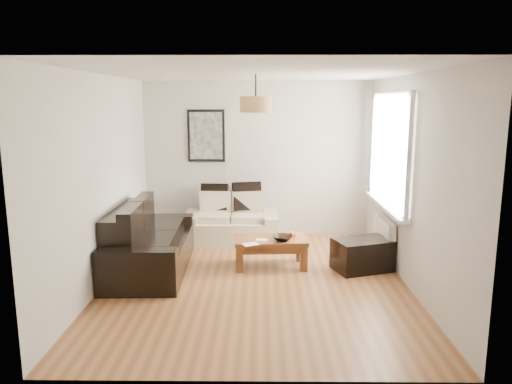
{
  "coord_description": "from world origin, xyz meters",
  "views": [
    {
      "loc": [
        0.07,
        -5.86,
        2.27
      ],
      "look_at": [
        0.0,
        0.6,
        1.05
      ],
      "focal_mm": 33.87,
      "sensor_mm": 36.0,
      "label": 1
    }
  ],
  "objects_px": {
    "coffee_table": "(270,252)",
    "loveseat_cream": "(231,219)",
    "sofa_leather": "(150,239)",
    "ottoman": "(362,255)"
  },
  "relations": [
    {
      "from": "sofa_leather",
      "to": "coffee_table",
      "type": "bearing_deg",
      "value": -86.58
    },
    {
      "from": "coffee_table",
      "to": "ottoman",
      "type": "bearing_deg",
      "value": -5.87
    },
    {
      "from": "loveseat_cream",
      "to": "ottoman",
      "type": "height_order",
      "value": "loveseat_cream"
    },
    {
      "from": "loveseat_cream",
      "to": "ottoman",
      "type": "relative_size",
      "value": 2.0
    },
    {
      "from": "coffee_table",
      "to": "loveseat_cream",
      "type": "bearing_deg",
      "value": 116.9
    },
    {
      "from": "loveseat_cream",
      "to": "sofa_leather",
      "type": "bearing_deg",
      "value": -127.42
    },
    {
      "from": "coffee_table",
      "to": "ottoman",
      "type": "height_order",
      "value": "ottoman"
    },
    {
      "from": "ottoman",
      "to": "sofa_leather",
      "type": "bearing_deg",
      "value": -179.61
    },
    {
      "from": "sofa_leather",
      "to": "ottoman",
      "type": "bearing_deg",
      "value": -91.37
    },
    {
      "from": "loveseat_cream",
      "to": "ottoman",
      "type": "xyz_separation_m",
      "value": [
        1.86,
        -1.34,
        -0.16
      ]
    }
  ]
}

